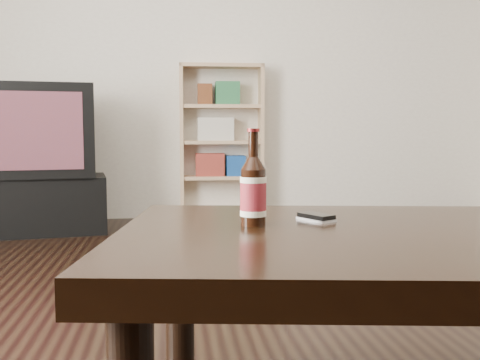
{
  "coord_description": "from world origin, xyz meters",
  "views": [
    {
      "loc": [
        -0.17,
        -1.52,
        0.72
      ],
      "look_at": [
        -0.01,
        -0.29,
        0.6
      ],
      "focal_mm": 42.0,
      "sensor_mm": 36.0,
      "label": 1
    }
  ],
  "objects": [
    {
      "name": "beer_bottle",
      "position": [
        0.02,
        -0.29,
        0.58
      ],
      "size": [
        0.07,
        0.07,
        0.22
      ],
      "rotation": [
        0.0,
        0.0,
        0.3
      ],
      "color": "black",
      "rests_on": "coffee_table"
    },
    {
      "name": "coffee_table",
      "position": [
        0.38,
        -0.41,
        0.44
      ],
      "size": [
        1.44,
        0.97,
        0.5
      ],
      "rotation": [
        0.0,
        0.0,
        -0.15
      ],
      "color": "black",
      "rests_on": "floor"
    },
    {
      "name": "wall_back",
      "position": [
        0.0,
        3.01,
        1.35
      ],
      "size": [
        5.0,
        0.02,
        2.7
      ],
      "primitive_type": "cube",
      "color": "beige",
      "rests_on": "ground"
    },
    {
      "name": "tv_stand",
      "position": [
        -1.11,
        2.45,
        0.2
      ],
      "size": [
        1.04,
        0.63,
        0.39
      ],
      "primitive_type": "cube",
      "rotation": [
        0.0,
        0.0,
        0.16
      ],
      "color": "black",
      "rests_on": "floor"
    },
    {
      "name": "phone",
      "position": [
        0.18,
        -0.24,
        0.51
      ],
      "size": [
        0.09,
        0.1,
        0.02
      ],
      "rotation": [
        0.0,
        0.0,
        0.53
      ],
      "color": "#B9B9BB",
      "rests_on": "coffee_table"
    },
    {
      "name": "tv",
      "position": [
        -1.11,
        2.45,
        0.7
      ],
      "size": [
        0.91,
        0.65,
        0.63
      ],
      "rotation": [
        0.0,
        0.0,
        0.16
      ],
      "color": "black",
      "rests_on": "tv_stand"
    },
    {
      "name": "bookshelf",
      "position": [
        0.24,
        2.99,
        0.63
      ],
      "size": [
        0.67,
        0.32,
        1.22
      ],
      "rotation": [
        0.0,
        0.0,
        -0.04
      ],
      "color": "#A4795D",
      "rests_on": "floor"
    }
  ]
}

